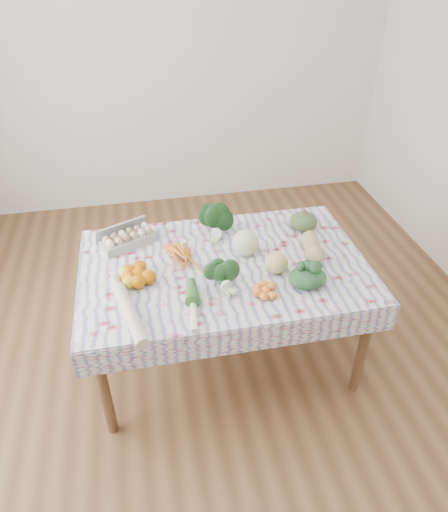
% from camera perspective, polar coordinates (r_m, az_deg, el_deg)
% --- Properties ---
extents(ground, '(4.50, 4.50, 0.00)m').
position_cam_1_polar(ground, '(3.17, -0.00, -12.07)').
color(ground, brown).
rests_on(ground, ground).
extents(wall_back, '(4.00, 0.04, 2.80)m').
position_cam_1_polar(wall_back, '(4.46, -6.22, 23.32)').
color(wall_back, silver).
rests_on(wall_back, ground).
extents(dining_table, '(1.60, 1.00, 0.75)m').
position_cam_1_polar(dining_table, '(2.71, -0.00, -2.43)').
color(dining_table, brown).
rests_on(dining_table, ground).
extents(tablecloth, '(1.66, 1.06, 0.01)m').
position_cam_1_polar(tablecloth, '(2.66, -0.00, -1.12)').
color(tablecloth, silver).
rests_on(tablecloth, dining_table).
extents(egg_carton, '(0.36, 0.26, 0.09)m').
position_cam_1_polar(egg_carton, '(2.85, -11.85, 2.02)').
color(egg_carton, '#A6A6A1').
rests_on(egg_carton, tablecloth).
extents(carrot_bunch, '(0.27, 0.25, 0.04)m').
position_cam_1_polar(carrot_bunch, '(2.69, -5.00, -0.13)').
color(carrot_bunch, orange).
rests_on(carrot_bunch, tablecloth).
extents(kale_bunch, '(0.23, 0.21, 0.16)m').
position_cam_1_polar(kale_bunch, '(2.87, -0.80, 4.06)').
color(kale_bunch, black).
rests_on(kale_bunch, tablecloth).
extents(kabocha_squash, '(0.21, 0.21, 0.12)m').
position_cam_1_polar(kabocha_squash, '(2.98, 9.92, 4.31)').
color(kabocha_squash, '#455A2D').
rests_on(kabocha_squash, tablecloth).
extents(cabbage, '(0.19, 0.19, 0.16)m').
position_cam_1_polar(cabbage, '(2.70, 2.72, 1.66)').
color(cabbage, '#BBD088').
rests_on(cabbage, tablecloth).
extents(butternut_squash, '(0.17, 0.28, 0.12)m').
position_cam_1_polar(butternut_squash, '(2.74, 11.07, 1.11)').
color(butternut_squash, tan).
rests_on(butternut_squash, tablecloth).
extents(orange_cluster, '(0.34, 0.34, 0.08)m').
position_cam_1_polar(orange_cluster, '(2.56, -10.61, -2.21)').
color(orange_cluster, '#D46B02').
rests_on(orange_cluster, tablecloth).
extents(broccoli, '(0.20, 0.20, 0.11)m').
position_cam_1_polar(broccoli, '(2.46, -0.35, -2.79)').
color(broccoli, '#1D491D').
rests_on(broccoli, tablecloth).
extents(mandarin_cluster, '(0.21, 0.21, 0.05)m').
position_cam_1_polar(mandarin_cluster, '(2.45, 5.27, -4.22)').
color(mandarin_cluster, orange).
rests_on(mandarin_cluster, tablecloth).
extents(grapefruit, '(0.16, 0.16, 0.13)m').
position_cam_1_polar(grapefruit, '(2.58, 6.59, -0.83)').
color(grapefruit, '#CBC260').
rests_on(grapefruit, tablecloth).
extents(spinach_bag, '(0.23, 0.19, 0.09)m').
position_cam_1_polar(spinach_bag, '(2.52, 10.41, -2.72)').
color(spinach_bag, '#19381C').
rests_on(spinach_bag, tablecloth).
extents(daikon, '(0.18, 0.48, 0.07)m').
position_cam_1_polar(daikon, '(2.33, -11.68, -7.07)').
color(daikon, beige).
rests_on(daikon, tablecloth).
extents(leek, '(0.07, 0.36, 0.04)m').
position_cam_1_polar(leek, '(2.35, -3.89, -6.27)').
color(leek, white).
rests_on(leek, tablecloth).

